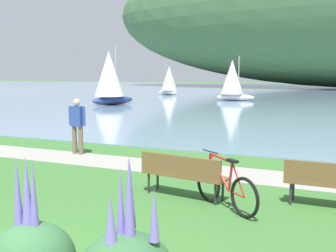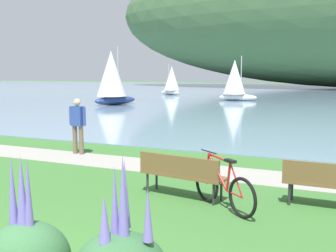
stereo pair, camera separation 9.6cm
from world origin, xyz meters
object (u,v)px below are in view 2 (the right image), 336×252
(park_bench_near_camera, at_px, (181,172))
(park_bench_further_along, at_px, (334,182))
(sailboat_toward_hillside, at_px, (172,80))
(person_at_shoreline, at_px, (78,123))
(sailboat_nearest_to_shore, at_px, (112,77))
(sailboat_far_off, at_px, (235,80))
(bicycle_leaning_near_bench, at_px, (223,188))

(park_bench_near_camera, bearing_deg, park_bench_further_along, 9.68)
(sailboat_toward_hillside, bearing_deg, park_bench_further_along, -61.91)
(park_bench_near_camera, distance_m, sailboat_toward_hillside, 37.43)
(person_at_shoreline, distance_m, sailboat_nearest_to_shore, 18.96)
(park_bench_near_camera, bearing_deg, sailboat_nearest_to_shore, 125.07)
(park_bench_further_along, relative_size, sailboat_far_off, 0.47)
(bicycle_leaning_near_bench, bearing_deg, sailboat_far_off, 104.64)
(park_bench_further_along, distance_m, sailboat_far_off, 29.01)
(park_bench_near_camera, bearing_deg, sailboat_toward_hillside, 113.94)
(person_at_shoreline, bearing_deg, park_bench_near_camera, -31.59)
(park_bench_near_camera, relative_size, sailboat_far_off, 0.48)
(sailboat_nearest_to_shore, bearing_deg, sailboat_toward_hillside, 96.01)
(sailboat_toward_hillside, xyz_separation_m, sailboat_far_off, (8.76, -6.24, 0.22))
(park_bench_near_camera, distance_m, bicycle_leaning_near_bench, 1.04)
(park_bench_near_camera, relative_size, person_at_shoreline, 1.08)
(bicycle_leaning_near_bench, height_order, sailboat_toward_hillside, sailboat_toward_hillside)
(park_bench_near_camera, relative_size, sailboat_nearest_to_shore, 0.42)
(park_bench_near_camera, bearing_deg, sailboat_far_off, 102.93)
(park_bench_further_along, height_order, person_at_shoreline, person_at_shoreline)
(bicycle_leaning_near_bench, xyz_separation_m, sailboat_toward_hillside, (-16.16, 34.55, 1.25))
(sailboat_far_off, bearing_deg, sailboat_toward_hillside, 144.53)
(park_bench_further_along, relative_size, bicycle_leaning_near_bench, 1.23)
(park_bench_further_along, xyz_separation_m, person_at_shoreline, (-7.37, 2.33, 0.46))
(park_bench_near_camera, distance_m, park_bench_further_along, 2.85)
(park_bench_near_camera, xyz_separation_m, sailboat_toward_hillside, (-15.18, 34.20, 1.12))
(person_at_shoreline, xyz_separation_m, sailboat_nearest_to_shore, (-9.07, 16.61, 1.15))
(park_bench_further_along, bearing_deg, sailboat_nearest_to_shore, 130.96)
(park_bench_near_camera, relative_size, bicycle_leaning_near_bench, 1.26)
(park_bench_further_along, bearing_deg, sailboat_toward_hillside, 118.09)
(park_bench_further_along, xyz_separation_m, sailboat_toward_hillside, (-18.00, 33.72, 1.12))
(park_bench_near_camera, bearing_deg, bicycle_leaning_near_bench, -19.78)
(sailboat_nearest_to_shore, bearing_deg, bicycle_leaning_near_bench, -53.54)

